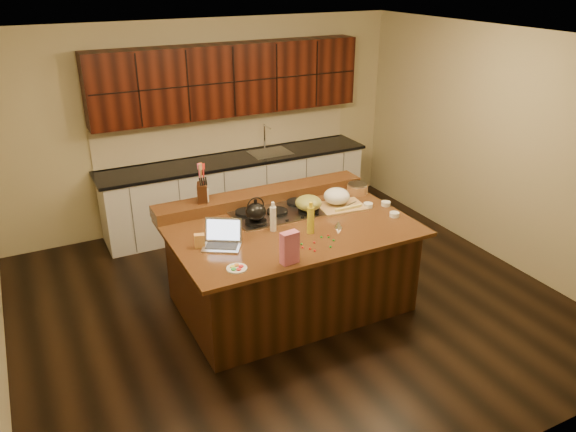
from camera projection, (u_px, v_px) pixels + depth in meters
name	position (u px, v px, depth m)	size (l,w,h in m)	color
room	(290.00, 185.00, 5.44)	(5.52, 5.02, 2.72)	black
island	(290.00, 265.00, 5.81)	(2.40, 1.60, 0.92)	black
back_ledge	(261.00, 196.00, 6.16)	(2.40, 0.30, 0.12)	black
cooktop	(277.00, 213.00, 5.86)	(0.92, 0.52, 0.05)	gray
back_counter	(235.00, 154.00, 7.53)	(3.70, 0.66, 2.40)	silver
kettle	(256.00, 212.00, 5.58)	(0.21, 0.21, 0.19)	black
green_bowl	(308.00, 203.00, 5.83)	(0.28, 0.28, 0.15)	olive
laptop	(222.00, 239.00, 5.20)	(0.43, 0.41, 0.24)	#B7B7BC
oil_bottle	(311.00, 220.00, 5.41)	(0.07, 0.07, 0.27)	gold
vinegar_bottle	(273.00, 219.00, 5.45)	(0.06, 0.06, 0.25)	silver
wooden_tray	(338.00, 198.00, 6.03)	(0.52, 0.42, 0.20)	tan
ramekin_a	(394.00, 214.00, 5.80)	(0.10, 0.10, 0.04)	white
ramekin_b	(368.00, 205.00, 6.03)	(0.10, 0.10, 0.04)	white
ramekin_c	(386.00, 204.00, 6.06)	(0.10, 0.10, 0.04)	white
strainer_bowl	(357.00, 189.00, 6.40)	(0.24, 0.24, 0.09)	#996B3F
kitchen_timer	(338.00, 224.00, 5.55)	(0.08, 0.08, 0.07)	silver
pink_bag	(290.00, 248.00, 4.85)	(0.16, 0.08, 0.30)	#BC5872
candy_plate	(237.00, 268.00, 4.81)	(0.18, 0.18, 0.01)	white
package_box	(200.00, 241.00, 5.16)	(0.09, 0.06, 0.13)	#C08943
utensil_crock	(203.00, 195.00, 5.84)	(0.12, 0.12, 0.14)	white
knife_block	(202.00, 193.00, 5.82)	(0.10, 0.16, 0.20)	black
gumdrop_0	(328.00, 235.00, 5.38)	(0.02, 0.02, 0.02)	red
gumdrop_1	(334.00, 240.00, 5.29)	(0.02, 0.02, 0.02)	#198C26
gumdrop_2	(294.00, 251.00, 5.09)	(0.02, 0.02, 0.02)	red
gumdrop_3	(321.00, 237.00, 5.35)	(0.02, 0.02, 0.02)	#198C26
gumdrop_4	(303.00, 247.00, 5.16)	(0.02, 0.02, 0.02)	red
gumdrop_5	(329.00, 237.00, 5.35)	(0.02, 0.02, 0.02)	#198C26
gumdrop_6	(298.00, 250.00, 5.11)	(0.02, 0.02, 0.02)	red
gumdrop_7	(293.00, 246.00, 5.18)	(0.02, 0.02, 0.02)	#198C26
gumdrop_8	(315.00, 251.00, 5.10)	(0.02, 0.02, 0.02)	red
gumdrop_9	(302.00, 244.00, 5.22)	(0.02, 0.02, 0.02)	#198C26
gumdrop_10	(310.00, 249.00, 5.14)	(0.02, 0.02, 0.02)	red
gumdrop_11	(330.00, 247.00, 5.17)	(0.02, 0.02, 0.02)	#198C26
gumdrop_12	(314.00, 242.00, 5.25)	(0.02, 0.02, 0.02)	red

